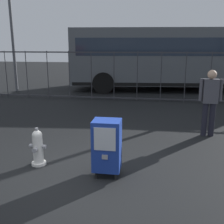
{
  "coord_description": "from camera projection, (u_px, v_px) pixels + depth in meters",
  "views": [
    {
      "loc": [
        1.14,
        -4.27,
        2.28
      ],
      "look_at": [
        0.3,
        1.2,
        0.9
      ],
      "focal_mm": 43.87,
      "sensor_mm": 36.0,
      "label": 1
    }
  ],
  "objects": [
    {
      "name": "bus_near",
      "position": [
        179.0,
        56.0,
        13.47
      ],
      "size": [
        10.69,
        3.54,
        3.0
      ],
      "rotation": [
        0.0,
        0.0,
        0.09
      ],
      "color": "#4C5156",
      "rests_on": "ground_plane"
    },
    {
      "name": "street_light_near_left",
      "position": [
        10.0,
        5.0,
        12.58
      ],
      "size": [
        0.32,
        0.32,
        6.89
      ],
      "color": "#4C4F54",
      "rests_on": "ground_plane"
    },
    {
      "name": "ground_plane",
      "position": [
        85.0,
        177.0,
        4.82
      ],
      "size": [
        60.0,
        60.0,
        0.0
      ],
      "primitive_type": "plane",
      "color": "black"
    },
    {
      "name": "fire_hydrant",
      "position": [
        38.0,
        148.0,
        5.24
      ],
      "size": [
        0.33,
        0.32,
        0.75
      ],
      "color": "silver",
      "rests_on": "ground_plane"
    },
    {
      "name": "fence_barrier",
      "position": [
        126.0,
        76.0,
        11.11
      ],
      "size": [
        18.03,
        0.04,
        2.0
      ],
      "color": "#2D2D33",
      "rests_on": "ground_plane"
    },
    {
      "name": "newspaper_box_primary",
      "position": [
        107.0,
        145.0,
        4.75
      ],
      "size": [
        0.48,
        0.42,
        1.02
      ],
      "color": "black",
      "rests_on": "ground_plane"
    },
    {
      "name": "bus_far",
      "position": [
        214.0,
        54.0,
        16.59
      ],
      "size": [
        10.7,
        3.61,
        3.0
      ],
      "rotation": [
        0.0,
        0.0,
        0.1
      ],
      "color": "red",
      "rests_on": "ground_plane"
    },
    {
      "name": "pedestrian",
      "position": [
        210.0,
        99.0,
        6.78
      ],
      "size": [
        0.55,
        0.22,
        1.67
      ],
      "color": "black",
      "rests_on": "ground_plane"
    }
  ]
}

